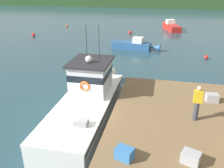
% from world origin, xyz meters
% --- Properties ---
extents(ground_plane, '(200.00, 200.00, 0.00)m').
position_xyz_m(ground_plane, '(0.00, 0.00, 0.00)').
color(ground_plane, '#23424C').
extents(dock, '(6.00, 9.00, 1.20)m').
position_xyz_m(dock, '(4.80, 0.00, 1.07)').
color(dock, '#4C3D2D').
rests_on(dock, ground).
extents(main_fishing_boat, '(2.57, 9.81, 4.80)m').
position_xyz_m(main_fishing_boat, '(0.20, 1.35, 1.01)').
color(main_fishing_boat, white).
rests_on(main_fishing_boat, ground).
extents(crate_stack_mid_dock, '(0.72, 0.63, 0.43)m').
position_xyz_m(crate_stack_mid_dock, '(5.13, -2.84, 1.42)').
color(crate_stack_mid_dock, '#9E9EA3').
rests_on(crate_stack_mid_dock, dock).
extents(crate_single_far, '(0.71, 0.61, 0.42)m').
position_xyz_m(crate_single_far, '(2.90, -3.08, 1.41)').
color(crate_single_far, '#3370B2').
rests_on(crate_single_far, dock).
extents(crate_stack_near_edge, '(0.64, 0.49, 0.43)m').
position_xyz_m(crate_stack_near_edge, '(6.57, 2.09, 1.41)').
color(crate_stack_near_edge, '#9E9EA3').
rests_on(crate_stack_near_edge, dock).
extents(deckhand_by_the_boat, '(0.36, 0.22, 1.63)m').
position_xyz_m(deckhand_by_the_boat, '(5.56, 0.09, 2.06)').
color(deckhand_by_the_boat, '#383842').
rests_on(deckhand_by_the_boat, dock).
extents(moored_boat_far_right, '(5.29, 1.90, 1.32)m').
position_xyz_m(moored_boat_far_right, '(0.92, 15.82, 0.45)').
color(moored_boat_far_right, '#285184').
rests_on(moored_boat_far_right, ground).
extents(moored_boat_off_the_point, '(2.77, 5.78, 1.45)m').
position_xyz_m(moored_boat_off_the_point, '(4.87, 28.18, 0.50)').
color(moored_boat_off_the_point, red).
rests_on(moored_boat_off_the_point, ground).
extents(mooring_buoy_spare_mooring, '(0.37, 0.37, 0.37)m').
position_xyz_m(mooring_buoy_spare_mooring, '(8.06, 13.74, 0.18)').
color(mooring_buoy_spare_mooring, red).
rests_on(mooring_buoy_spare_mooring, ground).
extents(mooring_buoy_outer, '(0.43, 0.43, 0.43)m').
position_xyz_m(mooring_buoy_outer, '(-0.69, 23.84, 0.22)').
color(mooring_buoy_outer, red).
rests_on(mooring_buoy_outer, ground).
extents(mooring_buoy_channel_marker, '(0.45, 0.45, 0.45)m').
position_xyz_m(mooring_buoy_channel_marker, '(-13.12, 19.52, 0.22)').
color(mooring_buoy_channel_marker, red).
rests_on(mooring_buoy_channel_marker, ground).
extents(mooring_buoy_inshore, '(0.34, 0.34, 0.34)m').
position_xyz_m(mooring_buoy_inshore, '(-11.49, 27.27, 0.17)').
color(mooring_buoy_inshore, '#EA5B19').
rests_on(mooring_buoy_inshore, ground).
extents(far_shoreline, '(120.00, 8.00, 2.40)m').
position_xyz_m(far_shoreline, '(0.00, 62.00, 1.20)').
color(far_shoreline, '#284723').
rests_on(far_shoreline, ground).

